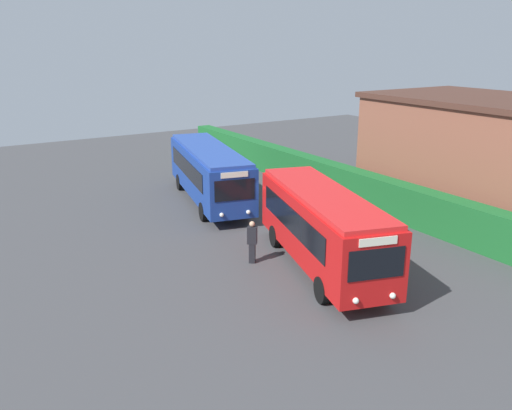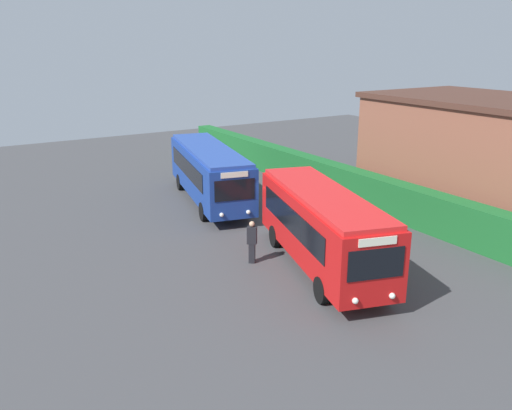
% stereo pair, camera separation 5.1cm
% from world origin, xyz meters
% --- Properties ---
extents(ground_plane, '(64.00, 64.00, 0.00)m').
position_xyz_m(ground_plane, '(0.00, 0.00, 0.00)').
color(ground_plane, '#424244').
extents(bus_blue, '(10.76, 4.80, 3.27)m').
position_xyz_m(bus_blue, '(-6.86, -0.76, 1.88)').
color(bus_blue, navy).
rests_on(bus_blue, ground_plane).
extents(bus_red, '(9.62, 5.01, 3.32)m').
position_xyz_m(bus_red, '(4.18, -1.14, 1.90)').
color(bus_red, red).
rests_on(bus_red, ground_plane).
extents(person_left, '(0.42, 0.52, 1.85)m').
position_xyz_m(person_left, '(-9.49, 1.58, 0.98)').
color(person_left, maroon).
rests_on(person_left, ground_plane).
extents(person_center, '(0.47, 0.38, 1.74)m').
position_xyz_m(person_center, '(-5.71, 1.56, 0.92)').
color(person_center, silver).
rests_on(person_center, ground_plane).
extents(person_right, '(0.46, 0.48, 1.88)m').
position_xyz_m(person_right, '(2.16, -3.31, 1.01)').
color(person_right, black).
rests_on(person_right, ground_plane).
extents(person_far, '(0.43, 0.34, 1.65)m').
position_xyz_m(person_far, '(2.67, 1.38, 0.87)').
color(person_far, '#334C8C').
rests_on(person_far, ground_plane).
extents(hedge_row, '(44.00, 1.09, 1.98)m').
position_xyz_m(hedge_row, '(0.00, 6.39, 0.99)').
color(hedge_row, '#1B632A').
rests_on(hedge_row, ground_plane).
extents(depot_building, '(13.21, 8.28, 6.27)m').
position_xyz_m(depot_building, '(2.75, 11.67, 3.15)').
color(depot_building, brown).
rests_on(depot_building, ground_plane).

